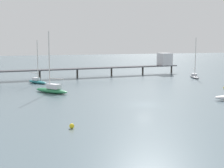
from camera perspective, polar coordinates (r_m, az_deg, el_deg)
The scene contains 6 objects.
ground_plane at distance 51.66m, azimuth 5.74°, elevation -3.57°, with size 400.00×400.00×0.00m, color slate.
pier at distance 94.10m, azimuth 0.89°, elevation 3.44°, with size 64.07×6.78×6.41m.
sailboat_teal at distance 79.38m, azimuth -13.02°, elevation 0.59°, with size 4.53×7.03×10.26m.
sailboat_green at distance 63.66m, azimuth -10.54°, elevation -0.87°, with size 6.26×8.01×11.88m.
sailboat_gray at distance 92.39m, azimuth 14.30°, elevation 1.48°, with size 4.77×7.77×11.02m.
mooring_buoy_far at distance 37.51m, azimuth -7.09°, elevation -7.34°, with size 0.58×0.58×0.58m, color yellow.
Camera 1 is at (-22.87, -45.27, 9.79)m, focal length 51.99 mm.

